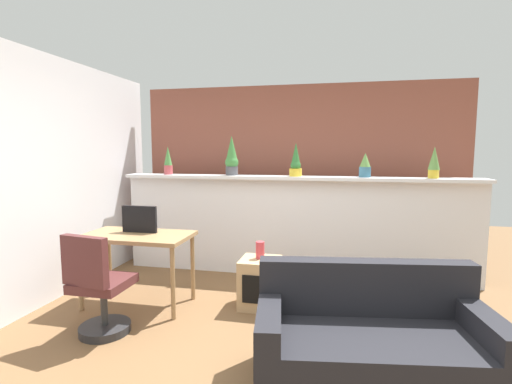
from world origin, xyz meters
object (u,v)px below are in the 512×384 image
object	(u,v)px
desk	(137,242)
side_cube_shelf	(260,283)
tv_monitor	(139,219)
potted_plant_2	(296,163)
potted_plant_3	(365,166)
couch	(372,345)
vase_on_shelf	(260,250)
potted_plant_0	(168,161)
potted_plant_4	(434,162)
potted_plant_1	(232,157)
office_chair	(98,292)

from	to	relation	value
desk	side_cube_shelf	xyz separation A→B (m)	(1.25, 0.22, -0.42)
side_cube_shelf	tv_monitor	bearing A→B (deg)	-173.72
potted_plant_2	potted_plant_3	bearing A→B (deg)	1.05
desk	couch	world-z (taller)	couch
vase_on_shelf	potted_plant_0	bearing A→B (deg)	146.36
potted_plant_4	couch	xyz separation A→B (m)	(-0.83, -2.10, -1.19)
tv_monitor	vase_on_shelf	xyz separation A→B (m)	(1.25, 0.17, -0.30)
couch	potted_plant_2	bearing A→B (deg)	109.90
side_cube_shelf	potted_plant_2	bearing A→B (deg)	76.25
potted_plant_2	potted_plant_4	world-z (taller)	potted_plant_2
potted_plant_3	desk	distance (m)	2.73
potted_plant_0	tv_monitor	world-z (taller)	potted_plant_0
potted_plant_4	side_cube_shelf	xyz separation A→B (m)	(-1.83, -1.00, -1.22)
potted_plant_1	potted_plant_2	size ratio (longest dim) A/B	1.22
couch	potted_plant_1	bearing A→B (deg)	126.75
potted_plant_0	potted_plant_4	bearing A→B (deg)	0.08
office_chair	vase_on_shelf	size ratio (longest dim) A/B	5.20
desk	tv_monitor	world-z (taller)	tv_monitor
tv_monitor	side_cube_shelf	distance (m)	1.42
potted_plant_2	office_chair	distance (m)	2.63
potted_plant_1	potted_plant_0	bearing A→B (deg)	-178.03
potted_plant_4	tv_monitor	xyz separation A→B (m)	(-3.09, -1.13, -0.58)
potted_plant_0	potted_plant_3	xyz separation A→B (m)	(2.53, 0.02, -0.04)
tv_monitor	vase_on_shelf	world-z (taller)	tv_monitor
office_chair	potted_plant_3	bearing A→B (deg)	39.48
potted_plant_2	couch	world-z (taller)	potted_plant_2
potted_plant_3	potted_plant_4	size ratio (longest dim) A/B	0.79
office_chair	potted_plant_2	bearing A→B (deg)	51.85
office_chair	potted_plant_4	bearing A→B (deg)	31.57
desk	potted_plant_3	bearing A→B (deg)	27.96
potted_plant_3	side_cube_shelf	world-z (taller)	potted_plant_3
desk	side_cube_shelf	distance (m)	1.33
potted_plant_0	potted_plant_4	xyz separation A→B (m)	(3.29, 0.00, 0.01)
tv_monitor	potted_plant_4	bearing A→B (deg)	20.15
potted_plant_2	office_chair	bearing A→B (deg)	-128.15
office_chair	couch	bearing A→B (deg)	-5.48
potted_plant_1	couch	distance (m)	2.93
potted_plant_3	office_chair	xyz separation A→B (m)	(-2.31, -1.90, -1.03)
desk	side_cube_shelf	bearing A→B (deg)	9.94
potted_plant_4	desk	xyz separation A→B (m)	(-3.08, -1.21, -0.81)
tv_monitor	desk	bearing A→B (deg)	-81.91
potted_plant_1	potted_plant_2	xyz separation A→B (m)	(0.83, -0.02, -0.06)
potted_plant_0	potted_plant_1	distance (m)	0.87
vase_on_shelf	couch	world-z (taller)	couch
potted_plant_3	potted_plant_2	bearing A→B (deg)	-178.95
side_cube_shelf	desk	bearing A→B (deg)	-170.06
potted_plant_4	tv_monitor	size ratio (longest dim) A/B	0.96
vase_on_shelf	couch	xyz separation A→B (m)	(1.01, -1.14, -0.30)
potted_plant_3	potted_plant_1	bearing A→B (deg)	179.70
couch	potted_plant_4	bearing A→B (deg)	68.56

